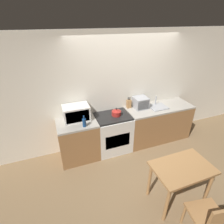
# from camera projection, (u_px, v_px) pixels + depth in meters

# --- Properties ---
(ground_plane) EXTENTS (16.00, 16.00, 0.00)m
(ground_plane) POSITION_uv_depth(u_px,v_px,m) (142.00, 164.00, 3.76)
(ground_plane) COLOR brown
(wall_back) EXTENTS (10.00, 0.06, 2.60)m
(wall_back) POSITION_uv_depth(u_px,v_px,m) (124.00, 91.00, 4.01)
(wall_back) COLOR silver
(wall_back) RESTS_ON ground_plane
(counter_left_run) EXTENTS (0.81, 0.62, 0.90)m
(counter_left_run) POSITION_uv_depth(u_px,v_px,m) (78.00, 140.00, 3.76)
(counter_left_run) COLOR olive
(counter_left_run) RESTS_ON ground_plane
(counter_right_run) EXTENTS (1.63, 0.62, 0.90)m
(counter_right_run) POSITION_uv_depth(u_px,v_px,m) (157.00, 123.00, 4.38)
(counter_right_run) COLOR olive
(counter_right_run) RESTS_ON ground_plane
(stove_range) EXTENTS (0.77, 0.62, 0.90)m
(stove_range) POSITION_uv_depth(u_px,v_px,m) (113.00, 133.00, 4.01)
(stove_range) COLOR silver
(stove_range) RESTS_ON ground_plane
(kettle) EXTENTS (0.20, 0.20, 0.18)m
(kettle) POSITION_uv_depth(u_px,v_px,m) (116.00, 112.00, 3.77)
(kettle) COLOR maroon
(kettle) RESTS_ON stove_range
(microwave) EXTENTS (0.53, 0.35, 0.31)m
(microwave) POSITION_uv_depth(u_px,v_px,m) (76.00, 113.00, 3.57)
(microwave) COLOR silver
(microwave) RESTS_ON counter_left_run
(bottle) EXTENTS (0.07, 0.07, 0.23)m
(bottle) POSITION_uv_depth(u_px,v_px,m) (84.00, 122.00, 3.38)
(bottle) COLOR navy
(bottle) RESTS_ON counter_left_run
(knife_block) EXTENTS (0.10, 0.08, 0.27)m
(knife_block) POSITION_uv_depth(u_px,v_px,m) (129.00, 104.00, 4.08)
(knife_block) COLOR #9E7042
(knife_block) RESTS_ON counter_right_run
(toaster_oven) EXTENTS (0.31, 0.31, 0.26)m
(toaster_oven) POSITION_uv_depth(u_px,v_px,m) (140.00, 103.00, 4.07)
(toaster_oven) COLOR #999BA0
(toaster_oven) RESTS_ON counter_right_run
(sink_basin) EXTENTS (0.40, 0.34, 0.24)m
(sink_basin) POSITION_uv_depth(u_px,v_px,m) (158.00, 106.00, 4.15)
(sink_basin) COLOR #999BA0
(sink_basin) RESTS_ON counter_right_run
(dining_table) EXTENTS (0.92, 0.60, 0.75)m
(dining_table) POSITION_uv_depth(u_px,v_px,m) (182.00, 172.00, 2.74)
(dining_table) COLOR #9E7042
(dining_table) RESTS_ON ground_plane
(dining_chair) EXTENTS (0.52, 0.52, 0.87)m
(dining_chair) POSITION_uv_depth(u_px,v_px,m) (213.00, 219.00, 2.25)
(dining_chair) COLOR #9E7042
(dining_chair) RESTS_ON ground_plane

